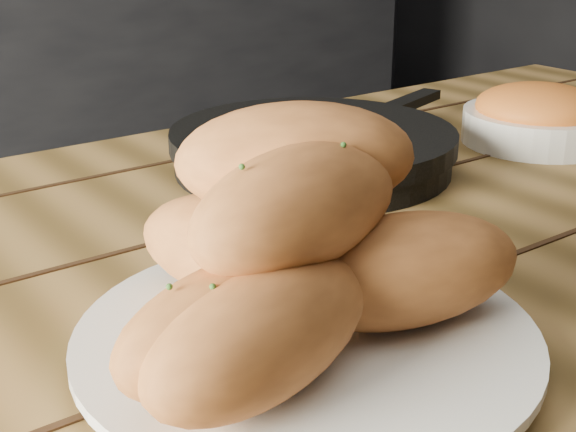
% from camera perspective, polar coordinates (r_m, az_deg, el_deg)
% --- Properties ---
extents(table, '(1.61, 0.86, 0.75)m').
position_cam_1_polar(table, '(0.74, 4.96, -8.49)').
color(table, olive).
rests_on(table, ground).
extents(plate, '(0.30, 0.30, 0.02)m').
position_cam_1_polar(plate, '(0.52, 1.32, -8.88)').
color(plate, white).
rests_on(plate, table).
extents(bread_rolls, '(0.30, 0.25, 0.14)m').
position_cam_1_polar(bread_rolls, '(0.49, 0.37, -2.82)').
color(bread_rolls, '#BB6B34').
rests_on(bread_rolls, plate).
extents(skillet, '(0.44, 0.31, 0.05)m').
position_cam_1_polar(skillet, '(0.88, 1.85, 4.86)').
color(skillet, black).
rests_on(skillet, table).
extents(bowl, '(0.18, 0.18, 0.07)m').
position_cam_1_polar(bowl, '(1.03, 17.39, 6.74)').
color(bowl, white).
rests_on(bowl, table).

